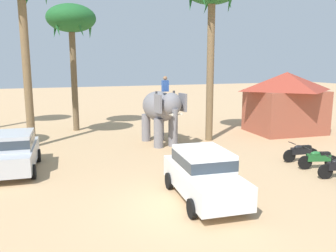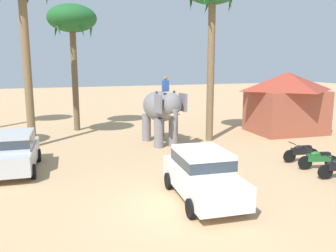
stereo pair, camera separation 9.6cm
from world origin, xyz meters
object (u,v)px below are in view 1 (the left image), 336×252
car_sedan_foreground (203,173)px  elephant_with_mahout (161,110)px  roadside_hut (285,101)px  car_parked_far_side (14,150)px  motorcycle_far_in_row (301,152)px  palm_tree_near_hut (71,22)px  motorcycle_fourth_in_row (319,159)px

car_sedan_foreground → elephant_with_mahout: size_ratio=1.07×
roadside_hut → car_parked_far_side: bearing=-169.2°
car_parked_far_side → motorcycle_far_in_row: (12.50, -2.95, -0.46)m
car_sedan_foreground → roadside_hut: 13.34m
elephant_with_mahout → motorcycle_far_in_row: 7.68m
motorcycle_far_in_row → palm_tree_near_hut: palm_tree_near_hut is taller
motorcycle_fourth_in_row → roadside_hut: bearing=61.4°
elephant_with_mahout → motorcycle_fourth_in_row: elephant_with_mahout is taller
elephant_with_mahout → motorcycle_far_in_row: (5.01, -5.62, -1.53)m
elephant_with_mahout → palm_tree_near_hut: palm_tree_near_hut is taller
palm_tree_near_hut → roadside_hut: palm_tree_near_hut is taller
car_sedan_foreground → roadside_hut: bearing=40.2°
car_parked_far_side → motorcycle_far_in_row: bearing=-13.3°
car_sedan_foreground → roadside_hut: size_ratio=0.80×
car_sedan_foreground → roadside_hut: roadside_hut is taller
car_sedan_foreground → car_parked_far_side: size_ratio=1.00×
car_parked_far_side → motorcycle_fourth_in_row: 13.09m
elephant_with_mahout → palm_tree_near_hut: bearing=124.8°
elephant_with_mahout → roadside_hut: size_ratio=0.75×
elephant_with_mahout → roadside_hut: (8.88, 0.45, 0.13)m
motorcycle_far_in_row → palm_tree_near_hut: bearing=128.3°
motorcycle_fourth_in_row → motorcycle_far_in_row: same height
elephant_with_mahout → motorcycle_fourth_in_row: size_ratio=2.24×
palm_tree_near_hut → motorcycle_fourth_in_row: bearing=-54.7°
motorcycle_fourth_in_row → car_sedan_foreground: bearing=-168.1°
elephant_with_mahout → roadside_hut: roadside_hut is taller
roadside_hut → car_sedan_foreground: bearing=-139.8°
car_sedan_foreground → palm_tree_near_hut: palm_tree_near_hut is taller
elephant_with_mahout → motorcycle_fourth_in_row: 8.54m
car_sedan_foreground → palm_tree_near_hut: 15.66m
car_parked_far_side → elephant_with_mahout: elephant_with_mahout is taller
motorcycle_far_in_row → car_parked_far_side: bearing=166.7°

